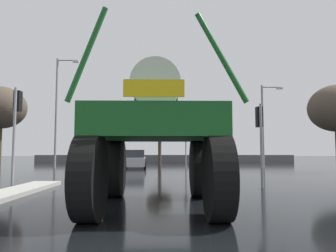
# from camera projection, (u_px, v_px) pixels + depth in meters

# --- Properties ---
(ground_plane) EXTENTS (120.00, 120.00, 0.00)m
(ground_plane) POSITION_uv_depth(u_px,v_px,m) (163.00, 173.00, 20.26)
(ground_plane) COLOR black
(oversize_sprayer) EXTENTS (3.90, 5.46, 4.57)m
(oversize_sprayer) POSITION_uv_depth(u_px,v_px,m) (156.00, 136.00, 8.44)
(oversize_sprayer) COLOR black
(oversize_sprayer) RESTS_ON ground
(sedan_ahead) EXTENTS (2.07, 4.19, 1.52)m
(sedan_ahead) POSITION_uv_depth(u_px,v_px,m) (135.00, 159.00, 26.52)
(sedan_ahead) COLOR #B7B7BF
(sedan_ahead) RESTS_ON ground
(traffic_signal_near_left) EXTENTS (0.24, 0.54, 4.04)m
(traffic_signal_near_left) POSITION_uv_depth(u_px,v_px,m) (17.00, 115.00, 12.82)
(traffic_signal_near_left) COLOR gray
(traffic_signal_near_left) RESTS_ON ground
(traffic_signal_near_right) EXTENTS (0.24, 0.54, 3.38)m
(traffic_signal_near_right) POSITION_uv_depth(u_px,v_px,m) (260.00, 127.00, 12.86)
(traffic_signal_near_right) COLOR gray
(traffic_signal_near_right) RESTS_ON ground
(traffic_signal_far_left) EXTENTS (0.24, 0.55, 3.99)m
(traffic_signal_far_left) POSITION_uv_depth(u_px,v_px,m) (124.00, 134.00, 27.13)
(traffic_signal_far_left) COLOR gray
(traffic_signal_far_left) RESTS_ON ground
(traffic_signal_far_right) EXTENTS (0.24, 0.55, 3.61)m
(traffic_signal_far_right) POSITION_uv_depth(u_px,v_px,m) (186.00, 137.00, 27.15)
(traffic_signal_far_right) COLOR gray
(traffic_signal_far_right) RESTS_ON ground
(streetlight_far_left) EXTENTS (1.91, 0.24, 9.39)m
(streetlight_far_left) POSITION_uv_depth(u_px,v_px,m) (58.00, 107.00, 26.71)
(streetlight_far_left) COLOR gray
(streetlight_far_left) RESTS_ON ground
(streetlight_far_right) EXTENTS (1.89, 0.24, 7.14)m
(streetlight_far_right) POSITION_uv_depth(u_px,v_px,m) (264.00, 121.00, 27.15)
(streetlight_far_right) COLOR gray
(streetlight_far_right) RESTS_ON ground
(bare_tree_left) EXTENTS (3.21, 3.21, 5.61)m
(bare_tree_left) POSITION_uv_depth(u_px,v_px,m) (1.00, 108.00, 20.24)
(bare_tree_left) COLOR #473828
(bare_tree_left) RESTS_ON ground
(bare_tree_far_center) EXTENTS (2.80, 2.80, 5.23)m
(bare_tree_far_center) POSITION_uv_depth(u_px,v_px,m) (160.00, 126.00, 33.14)
(bare_tree_far_center) COLOR #473828
(bare_tree_far_center) RESTS_ON ground
(roadside_barrier) EXTENTS (32.00, 0.24, 0.90)m
(roadside_barrier) POSITION_uv_depth(u_px,v_px,m) (165.00, 159.00, 38.65)
(roadside_barrier) COLOR #59595B
(roadside_barrier) RESTS_ON ground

